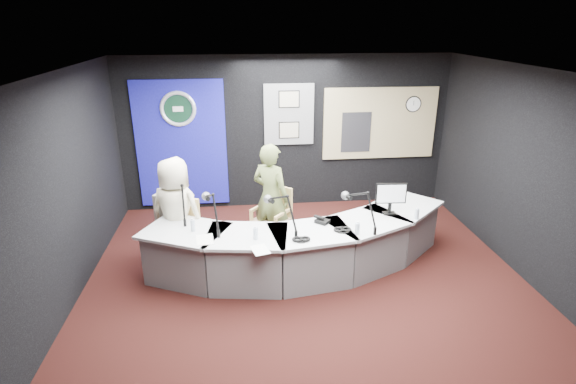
{
  "coord_description": "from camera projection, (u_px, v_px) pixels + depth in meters",
  "views": [
    {
      "loc": [
        -0.83,
        -5.03,
        3.38
      ],
      "look_at": [
        -0.2,
        0.8,
        1.1
      ],
      "focal_mm": 28.0,
      "sensor_mm": 36.0,
      "label": 1
    }
  ],
  "objects": [
    {
      "name": "ground",
      "position": [
        309.0,
        290.0,
        5.97
      ],
      "size": [
        6.0,
        6.0,
        0.0
      ],
      "primitive_type": "plane",
      "color": "black",
      "rests_on": "ground"
    },
    {
      "name": "ceiling",
      "position": [
        314.0,
        74.0,
        4.96
      ],
      "size": [
        6.0,
        6.0,
        0.02
      ],
      "primitive_type": "cube",
      "color": "silver",
      "rests_on": "ground"
    },
    {
      "name": "wall_back",
      "position": [
        286.0,
        133.0,
        8.24
      ],
      "size": [
        6.0,
        0.02,
        2.8
      ],
      "primitive_type": "cube",
      "color": "black",
      "rests_on": "ground"
    },
    {
      "name": "wall_front",
      "position": [
        389.0,
        373.0,
        2.69
      ],
      "size": [
        6.0,
        0.02,
        2.8
      ],
      "primitive_type": "cube",
      "color": "black",
      "rests_on": "ground"
    },
    {
      "name": "wall_left",
      "position": [
        54.0,
        202.0,
        5.17
      ],
      "size": [
        0.02,
        6.0,
        2.8
      ],
      "primitive_type": "cube",
      "color": "black",
      "rests_on": "ground"
    },
    {
      "name": "wall_right",
      "position": [
        542.0,
        183.0,
        5.76
      ],
      "size": [
        0.02,
        6.0,
        2.8
      ],
      "primitive_type": "cube",
      "color": "black",
      "rests_on": "ground"
    },
    {
      "name": "broadcast_desk",
      "position": [
        300.0,
        246.0,
        6.34
      ],
      "size": [
        4.5,
        1.9,
        0.75
      ],
      "primitive_type": null,
      "color": "#B3B6B8",
      "rests_on": "ground"
    },
    {
      "name": "backdrop_panel",
      "position": [
        181.0,
        145.0,
        8.08
      ],
      "size": [
        1.6,
        0.05,
        2.3
      ],
      "primitive_type": "cube",
      "color": "navy",
      "rests_on": "wall_back"
    },
    {
      "name": "agency_seal",
      "position": [
        178.0,
        109.0,
        7.81
      ],
      "size": [
        0.63,
        0.07,
        0.63
      ],
      "primitive_type": "torus",
      "rotation": [
        1.57,
        0.0,
        0.0
      ],
      "color": "silver",
      "rests_on": "backdrop_panel"
    },
    {
      "name": "seal_center",
      "position": [
        178.0,
        109.0,
        7.81
      ],
      "size": [
        0.48,
        0.01,
        0.48
      ],
      "primitive_type": "cylinder",
      "rotation": [
        1.57,
        0.0,
        0.0
      ],
      "color": "black",
      "rests_on": "backdrop_panel"
    },
    {
      "name": "pinboard",
      "position": [
        289.0,
        115.0,
        8.09
      ],
      "size": [
        0.9,
        0.04,
        1.1
      ],
      "primitive_type": "cube",
      "color": "slate",
      "rests_on": "wall_back"
    },
    {
      "name": "framed_photo_upper",
      "position": [
        289.0,
        99.0,
        7.97
      ],
      "size": [
        0.34,
        0.02,
        0.27
      ],
      "primitive_type": "cube",
      "color": "gray",
      "rests_on": "pinboard"
    },
    {
      "name": "framed_photo_lower",
      "position": [
        289.0,
        130.0,
        8.17
      ],
      "size": [
        0.34,
        0.02,
        0.27
      ],
      "primitive_type": "cube",
      "color": "gray",
      "rests_on": "pinboard"
    },
    {
      "name": "booth_window_frame",
      "position": [
        380.0,
        123.0,
        8.34
      ],
      "size": [
        2.12,
        0.06,
        1.32
      ],
      "primitive_type": "cube",
      "color": "tan",
      "rests_on": "wall_back"
    },
    {
      "name": "booth_glow",
      "position": [
        380.0,
        123.0,
        8.33
      ],
      "size": [
        2.0,
        0.02,
        1.2
      ],
      "primitive_type": "cube",
      "color": "#FFD2A1",
      "rests_on": "booth_window_frame"
    },
    {
      "name": "equipment_rack",
      "position": [
        356.0,
        132.0,
        8.32
      ],
      "size": [
        0.55,
        0.02,
        0.75
      ],
      "primitive_type": "cube",
      "color": "black",
      "rests_on": "booth_window_frame"
    },
    {
      "name": "wall_clock",
      "position": [
        413.0,
        104.0,
        8.24
      ],
      "size": [
        0.28,
        0.01,
        0.28
      ],
      "primitive_type": "cylinder",
      "rotation": [
        1.57,
        0.0,
        0.0
      ],
      "color": "white",
      "rests_on": "booth_window_frame"
    },
    {
      "name": "armchair_left",
      "position": [
        179.0,
        237.0,
        6.48
      ],
      "size": [
        0.64,
        0.64,
        0.86
      ],
      "primitive_type": null,
      "rotation": [
        0.0,
        0.0,
        -0.42
      ],
      "color": "tan",
      "rests_on": "ground"
    },
    {
      "name": "armchair_right",
      "position": [
        271.0,
        218.0,
        6.93
      ],
      "size": [
        0.78,
        0.78,
        0.99
      ],
      "primitive_type": null,
      "rotation": [
        0.0,
        0.0,
        -0.7
      ],
      "color": "tan",
      "rests_on": "ground"
    },
    {
      "name": "draped_jacket",
      "position": [
        171.0,
        218.0,
        6.61
      ],
      "size": [
        0.5,
        0.3,
        0.7
      ],
      "primitive_type": "cube",
      "rotation": [
        0.0,
        0.0,
        -0.42
      ],
      "color": "slate",
      "rests_on": "armchair_left"
    },
    {
      "name": "person_man",
      "position": [
        176.0,
        213.0,
        6.35
      ],
      "size": [
        0.92,
        0.76,
        1.61
      ],
      "primitive_type": "imported",
      "rotation": [
        0.0,
        0.0,
        2.77
      ],
      "color": "beige",
      "rests_on": "ground"
    },
    {
      "name": "person_woman",
      "position": [
        271.0,
        197.0,
        6.81
      ],
      "size": [
        0.73,
        0.69,
        1.68
      ],
      "primitive_type": "imported",
      "rotation": [
        0.0,
        0.0,
        2.5
      ],
      "color": "#5C6937",
      "rests_on": "ground"
    },
    {
      "name": "computer_monitor",
      "position": [
        391.0,
        193.0,
        6.34
      ],
      "size": [
        0.41,
        0.05,
        0.28
      ],
      "primitive_type": "cube",
      "rotation": [
        0.0,
        0.0,
        -0.07
      ],
      "color": "black",
      "rests_on": "broadcast_desk"
    },
    {
      "name": "desk_phone",
      "position": [
        322.0,
        221.0,
        6.16
      ],
      "size": [
        0.23,
        0.22,
        0.04
      ],
      "primitive_type": "cube",
      "rotation": [
        0.0,
        0.0,
        -0.75
      ],
      "color": "black",
      "rests_on": "broadcast_desk"
    },
    {
      "name": "headphones_near",
      "position": [
        342.0,
        229.0,
        5.94
      ],
      "size": [
        0.22,
        0.22,
        0.04
      ],
      "primitive_type": "torus",
      "color": "black",
      "rests_on": "broadcast_desk"
    },
    {
      "name": "headphones_far",
      "position": [
        301.0,
        239.0,
        5.68
      ],
      "size": [
        0.2,
        0.2,
        0.03
      ],
      "primitive_type": "torus",
      "color": "black",
      "rests_on": "broadcast_desk"
    },
    {
      "name": "paper_stack",
      "position": [
        205.0,
        240.0,
        5.7
      ],
      "size": [
        0.24,
        0.32,
        0.0
      ],
      "primitive_type": "cube",
      "rotation": [
        0.0,
        0.0,
        0.11
      ],
      "color": "white",
      "rests_on": "broadcast_desk"
    },
    {
      "name": "notepad",
      "position": [
        260.0,
        250.0,
        5.45
      ],
      "size": [
        0.26,
        0.32,
        0.0
      ],
      "primitive_type": "cube",
      "rotation": [
        0.0,
        0.0,
        0.28
      ],
      "color": "white",
      "rests_on": "broadcast_desk"
    },
    {
      "name": "boom_mic_a",
      "position": [
        183.0,
        197.0,
        6.25
      ],
      "size": [
        0.18,
        0.74,
        0.6
      ],
      "primitive_type": null,
      "color": "black",
      "rests_on": "broadcast_desk"
    },
    {
      "name": "boom_mic_b",
      "position": [
        212.0,
        207.0,
        5.92
      ],
      "size": [
        0.3,
        0.71,
        0.6
      ],
      "primitive_type": null,
      "color": "black",
      "rests_on": "broadcast_desk"
    },
    {
      "name": "boom_mic_c",
      "position": [
        281.0,
        209.0,
        5.86
      ],
      "size": [
        0.44,
        0.65,
        0.6
      ],
      "primitive_type": null,
      "color": "black",
      "rests_on": "broadcast_desk"
    },
    {
      "name": "boom_mic_d",
      "position": [
        360.0,
        205.0,
        5.97
      ],
      "size": [
        0.4,
        0.67,
        0.6
      ],
      "primitive_type": null,
      "color": "black",
      "rests_on": "broadcast_desk"
    },
    {
      "name": "water_bottles",
      "position": [
        310.0,
        224.0,
        5.93
      ],
      "size": [
        3.14,
        0.43,
        0.18
      ],
      "primitive_type": null,
      "color": "silver",
      "rests_on": "broadcast_desk"
    }
  ]
}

